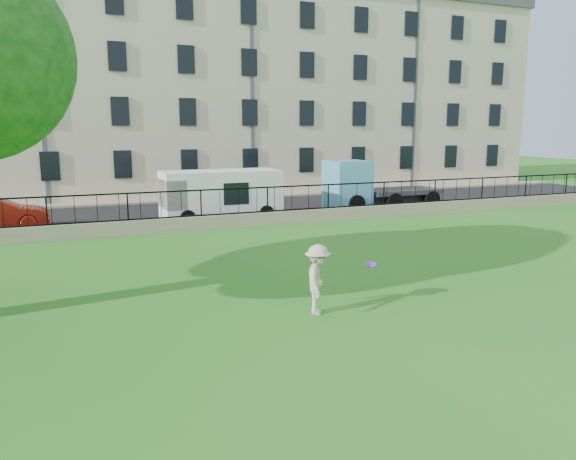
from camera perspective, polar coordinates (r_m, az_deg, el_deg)
name	(u,v)px	position (r m, az deg, el deg)	size (l,w,h in m)	color
ground	(329,316)	(13.15, 4.18, -8.74)	(120.00, 120.00, 0.00)	#23721B
retaining_wall	(202,223)	(24.09, -8.78, 0.71)	(50.00, 0.40, 0.60)	gray
iron_railing	(201,203)	(23.96, -8.83, 2.72)	(50.00, 0.05, 1.13)	black
street	(179,214)	(28.66, -11.04, 1.58)	(60.00, 9.00, 0.01)	black
sidewalk	(160,201)	(33.72, -12.85, 2.91)	(60.00, 1.40, 0.12)	gray
building_row	(141,87)	(39.13, -14.75, 13.90)	(56.40, 10.40, 13.80)	beige
man	(318,280)	(13.08, 3.05, -5.05)	(1.07, 0.61, 1.65)	beige
frisbee	(371,265)	(13.77, 8.41, -3.53)	(0.27, 0.27, 0.03)	purple
white_van	(221,195)	(26.66, -6.81, 3.54)	(5.51, 2.15, 2.31)	white
blue_truck	(381,184)	(30.81, 9.44, 4.65)	(6.15, 2.18, 2.58)	#5BACD7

